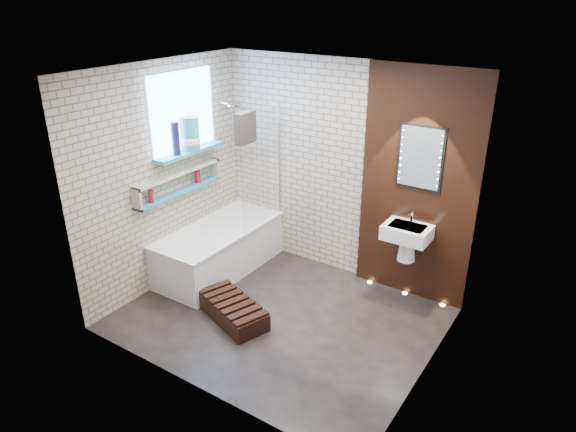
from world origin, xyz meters
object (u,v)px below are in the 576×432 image
Objects in this scene: bath_screen at (262,169)px; washbasin at (407,237)px; walnut_step at (233,311)px; led_mirror at (420,158)px; bathtub at (220,249)px.

bath_screen is 2.41× the size of washbasin.
bath_screen reaches higher than walnut_step.
bath_screen is 2.00× the size of led_mirror.
bath_screen is 1.89m from led_mirror.
bath_screen is 1.74m from walnut_step.
bath_screen is at bearing -174.22° from washbasin.
bathtub is 2.32m from washbasin.
bathtub is at bearing -160.22° from led_mirror.
walnut_step is at bearing -42.95° from bathtub.
led_mirror reaches higher than bathtub.
led_mirror is at bearing 10.66° from bath_screen.
bath_screen is at bearing -169.34° from led_mirror.
washbasin is 2.06m from walnut_step.
bathtub reaches higher than walnut_step.
led_mirror is (2.17, 0.78, 1.36)m from bathtub.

